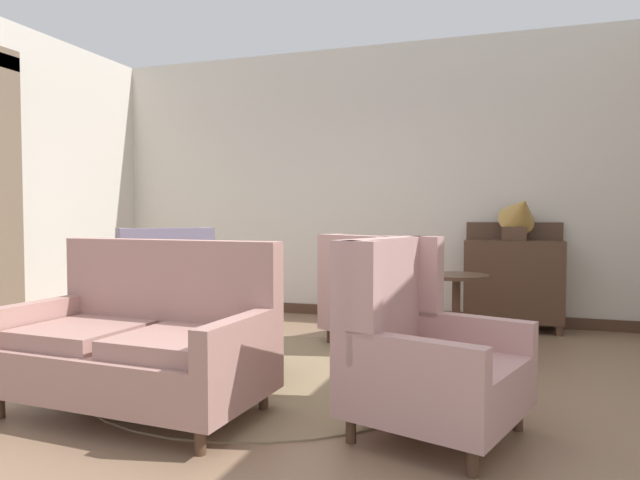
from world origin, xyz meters
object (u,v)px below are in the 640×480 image
(porcelain_vase, at_px, (231,298))
(sideboard, at_px, (513,280))
(gramophone, at_px, (520,214))
(armchair_foreground_right, at_px, (371,298))
(settee, at_px, (141,343))
(armchair_near_window, at_px, (422,353))
(side_table, at_px, (456,306))
(armchair_far_left, at_px, (162,295))
(coffee_table, at_px, (229,332))

(porcelain_vase, relative_size, sideboard, 0.34)
(porcelain_vase, xyz_separation_m, gramophone, (2.03, 2.40, 0.62))
(armchair_foreground_right, bearing_deg, settee, 98.06)
(settee, distance_m, gramophone, 3.97)
(settee, bearing_deg, armchair_near_window, 9.74)
(armchair_foreground_right, xyz_separation_m, gramophone, (1.29, 1.06, 0.77))
(side_table, bearing_deg, sideboard, 69.44)
(porcelain_vase, xyz_separation_m, sideboard, (1.98, 2.49, -0.07))
(armchair_near_window, relative_size, armchair_far_left, 0.92)
(armchair_near_window, height_order, gramophone, gramophone)
(settee, distance_m, armchair_foreground_right, 2.33)
(coffee_table, distance_m, gramophone, 3.28)
(coffee_table, distance_m, armchair_near_window, 1.60)
(porcelain_vase, bearing_deg, gramophone, 49.82)
(armchair_near_window, distance_m, armchair_far_left, 2.98)
(side_table, xyz_separation_m, gramophone, (0.52, 1.17, 0.79))
(coffee_table, xyz_separation_m, armchair_foreground_right, (0.74, 1.36, 0.09))
(porcelain_vase, relative_size, gramophone, 0.66)
(porcelain_vase, bearing_deg, sideboard, 51.59)
(armchair_foreground_right, distance_m, gramophone, 1.84)
(sideboard, bearing_deg, gramophone, -60.94)
(porcelain_vase, height_order, armchair_foreground_right, armchair_foreground_right)
(sideboard, bearing_deg, settee, -123.59)
(porcelain_vase, xyz_separation_m, side_table, (1.50, 1.23, -0.17))
(gramophone, bearing_deg, armchair_near_window, -100.45)
(armchair_near_window, xyz_separation_m, gramophone, (0.55, 3.01, 0.77))
(coffee_table, distance_m, sideboard, 3.21)
(armchair_foreground_right, xyz_separation_m, armchair_near_window, (0.74, -1.94, 0.00))
(armchair_foreground_right, xyz_separation_m, side_table, (0.77, -0.11, -0.02))
(porcelain_vase, relative_size, armchair_near_window, 0.35)
(armchair_foreground_right, relative_size, armchair_far_left, 0.94)
(armchair_far_left, xyz_separation_m, gramophone, (3.17, 1.57, 0.76))
(porcelain_vase, height_order, armchair_far_left, armchair_far_left)
(porcelain_vase, height_order, sideboard, sideboard)
(coffee_table, distance_m, armchair_far_left, 1.42)
(side_table, xyz_separation_m, sideboard, (0.47, 1.26, 0.11))
(coffee_table, xyz_separation_m, settee, (-0.20, -0.77, 0.07))
(armchair_far_left, relative_size, sideboard, 1.03)
(porcelain_vase, xyz_separation_m, settee, (-0.20, -0.79, -0.18))
(porcelain_vase, distance_m, armchair_near_window, 1.60)
(armchair_near_window, distance_m, sideboard, 3.14)
(coffee_table, height_order, side_table, side_table)
(coffee_table, bearing_deg, gramophone, 49.92)
(settee, xyz_separation_m, armchair_near_window, (1.68, 0.19, 0.03))
(coffee_table, relative_size, gramophone, 1.34)
(side_table, bearing_deg, settee, -130.18)
(settee, relative_size, armchair_foreground_right, 1.51)
(coffee_table, height_order, armchair_foreground_right, armchair_foreground_right)
(coffee_table, xyz_separation_m, armchair_near_window, (1.48, -0.58, 0.10))
(coffee_table, xyz_separation_m, sideboard, (1.99, 2.51, 0.18))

